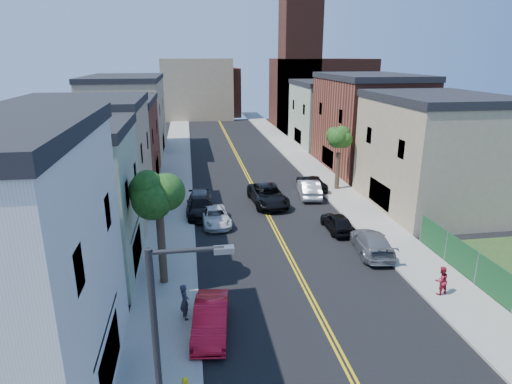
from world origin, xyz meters
name	(u,v)px	position (x,y,z in m)	size (l,w,h in m)	color
sidewalk_left	(175,170)	(-7.90, 40.00, 0.07)	(3.20, 100.00, 0.15)	gray
sidewalk_right	(309,165)	(7.90, 40.00, 0.07)	(3.20, 100.00, 0.15)	gray
curb_left	(190,169)	(-6.15, 40.00, 0.07)	(0.30, 100.00, 0.15)	gray
curb_right	(295,165)	(6.15, 40.00, 0.07)	(0.30, 100.00, 0.15)	gray
bldg_left_palegrn	(52,208)	(-14.00, 16.00, 4.25)	(9.00, 8.00, 8.50)	gray
bldg_left_tan_near	(86,166)	(-14.00, 25.00, 4.50)	(9.00, 10.00, 9.00)	#998466
bldg_left_brick	(110,144)	(-14.00, 36.00, 4.00)	(9.00, 12.00, 8.00)	brown
bldg_left_tan_far	(127,118)	(-14.00, 50.00, 4.75)	(9.00, 16.00, 9.50)	#998466
bldg_right_tan	(433,156)	(14.00, 24.00, 4.50)	(9.00, 12.00, 9.00)	#998466
bldg_right_brick	(367,125)	(14.00, 38.00, 5.00)	(9.00, 14.00, 10.00)	brown
bldg_right_palegrn	(328,115)	(14.00, 52.00, 4.25)	(9.00, 12.00, 8.50)	gray
church	(315,87)	(16.33, 67.07, 7.24)	(16.20, 14.20, 22.60)	#4C2319
backdrop_left	(197,89)	(-4.00, 82.00, 6.00)	(14.00, 8.00, 12.00)	#998466
backdrop_center	(216,92)	(0.00, 86.00, 5.00)	(10.00, 8.00, 10.00)	brown
fence_right	(495,282)	(9.50, 9.50, 1.10)	(0.04, 15.00, 1.90)	#143F1E
tree_left_mid	(157,173)	(-7.88, 14.01, 6.58)	(5.20, 5.20, 9.29)	#3A261D
tree_right_far	(340,131)	(7.92, 30.01, 5.76)	(4.40, 4.40, 8.03)	#3A261D
street_lamp	(165,368)	(-7.01, 1.00, 4.72)	(2.14, 0.25, 8.00)	black
red_sedan	(211,319)	(-5.50, 9.00, 0.73)	(1.56, 4.46, 1.47)	red
white_pickup	(215,217)	(-4.40, 22.78, 0.63)	(2.11, 4.57, 1.27)	silver
grey_car_left	(199,201)	(-5.50, 26.08, 0.84)	(1.99, 4.93, 1.68)	#505357
black_car_left	(200,206)	(-5.50, 25.05, 0.74)	(2.07, 5.09, 1.48)	black
grey_car_right	(372,242)	(5.50, 16.08, 0.74)	(2.07, 5.10, 1.48)	slate
black_car_right	(337,222)	(4.51, 20.05, 0.69)	(1.63, 4.05, 1.38)	black
silver_car_right	(309,188)	(4.64, 28.34, 0.81)	(1.72, 4.93, 1.62)	#B4B7BC
dark_car_right_far	(311,183)	(5.50, 30.53, 0.68)	(2.27, 4.92, 1.37)	black
black_suv_lane	(268,195)	(0.50, 26.81, 0.83)	(2.77, 6.00, 1.67)	black
pedestrian_left	(185,302)	(-6.70, 10.16, 1.07)	(0.67, 0.44, 1.85)	#26262D
pedestrian_right	(441,280)	(6.97, 10.33, 0.96)	(0.79, 0.61, 1.62)	#A4192C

